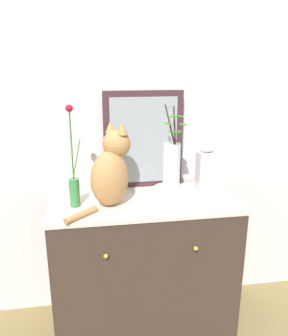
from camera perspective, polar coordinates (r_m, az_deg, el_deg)
ground_plane at (r=2.31m, az=0.00°, el=-24.71°), size 6.00×6.00×0.00m
wall_back at (r=2.04m, az=-1.40°, el=10.41°), size 4.40×0.08×2.60m
sideboard at (r=2.05m, az=0.00°, el=-16.05°), size 1.02×0.49×0.83m
mirror_leaning at (r=1.98m, az=-0.09°, el=4.68°), size 0.46×0.03×0.57m
cat_sitting at (r=1.75m, az=-5.56°, el=-0.40°), size 0.37×0.35×0.44m
vase_slim_green at (r=1.77m, az=-11.65°, el=-2.44°), size 0.07×0.05×0.52m
bowl_porcelain at (r=1.89m, az=4.51°, el=-4.11°), size 0.20×0.20×0.05m
vase_glass_clear at (r=1.84m, az=4.65°, el=0.63°), size 0.13×0.16×0.46m
jar_lidded_porcelain at (r=1.97m, az=10.35°, el=0.03°), size 0.10×0.10×0.31m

